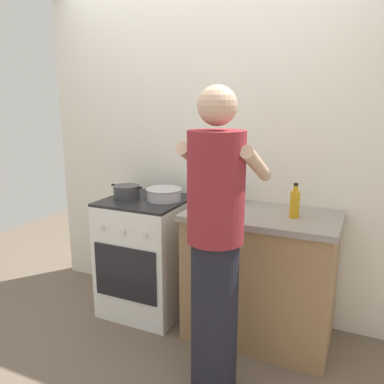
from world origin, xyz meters
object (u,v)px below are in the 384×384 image
Objects in this scene: oil_bottle at (295,203)px; pot at (127,192)px; mixing_bowl at (164,194)px; person at (216,248)px; stove_range at (147,255)px; utensil_crock at (236,191)px.

pot is at bearing -178.85° from oil_bottle.
mixing_bowl is at bearing 177.08° from oil_bottle.
person reaches higher than mixing_bowl.
person is at bearing -37.36° from stove_range.
utensil_crock is 0.80m from person.
stove_range is at bearing 15.27° from pot.
utensil_crock reaches higher than oil_bottle.
oil_bottle is (1.25, 0.03, 0.04)m from pot.
oil_bottle is (0.45, -0.17, -0.00)m from utensil_crock.
mixing_bowl reaches higher than stove_range.
mixing_bowl is 0.94m from person.
oil_bottle is 0.69m from person.
person is (0.67, -0.66, -0.09)m from mixing_bowl.
pot reaches higher than mixing_bowl.
oil_bottle is at bearing 63.89° from person.
oil_bottle is at bearing 1.15° from pot.
utensil_crock reaches higher than stove_range.
stove_range is 1.10m from person.
person reaches higher than pot.
utensil_crock reaches higher than pot.
person is at bearing -79.15° from utensil_crock.
utensil_crock is at bearing 13.13° from stove_range.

